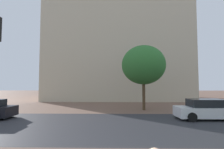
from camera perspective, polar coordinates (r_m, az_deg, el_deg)
ground_plane at (r=12.97m, az=-1.49°, el=-14.88°), size 120.00×120.00×0.00m
street_asphalt_strip at (r=11.35m, az=-1.86°, el=-16.54°), size 120.00×8.02×0.00m
landmark_building at (r=32.52m, az=1.81°, el=9.68°), size 23.82×14.11×31.60m
car_white at (r=14.63m, az=29.23°, el=-10.32°), size 4.39×1.95×1.49m
tree_curb_far at (r=17.71m, az=10.57°, el=3.18°), size 4.48×4.48×6.62m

